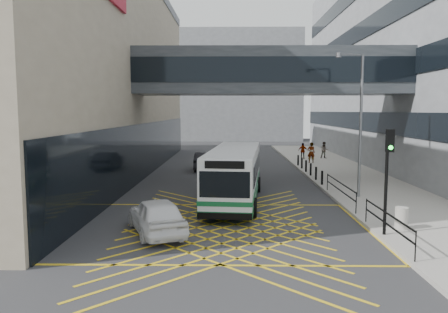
{
  "coord_description": "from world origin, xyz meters",
  "views": [
    {
      "loc": [
        0.31,
        -17.92,
        4.89
      ],
      "look_at": [
        0.0,
        4.0,
        2.6
      ],
      "focal_mm": 35.0,
      "sensor_mm": 36.0,
      "label": 1
    }
  ],
  "objects_px": {
    "bus": "(235,173)",
    "street_lamp": "(358,117)",
    "car_dark": "(205,161)",
    "pedestrian_a": "(311,153)",
    "litter_bin": "(401,218)",
    "pedestrian_c": "(303,151)",
    "traffic_light": "(388,167)",
    "car_silver": "(228,156)",
    "car_white": "(156,215)",
    "pedestrian_b": "(324,150)"
  },
  "relations": [
    {
      "from": "bus",
      "to": "street_lamp",
      "type": "bearing_deg",
      "value": 10.53
    },
    {
      "from": "car_dark",
      "to": "pedestrian_a",
      "type": "bearing_deg",
      "value": -159.71
    },
    {
      "from": "litter_bin",
      "to": "pedestrian_a",
      "type": "relative_size",
      "value": 0.47
    },
    {
      "from": "car_dark",
      "to": "pedestrian_c",
      "type": "distance_m",
      "value": 11.61
    },
    {
      "from": "traffic_light",
      "to": "pedestrian_c",
      "type": "distance_m",
      "value": 26.95
    },
    {
      "from": "car_dark",
      "to": "litter_bin",
      "type": "bearing_deg",
      "value": 115.48
    },
    {
      "from": "bus",
      "to": "litter_bin",
      "type": "xyz_separation_m",
      "value": [
        6.65,
        -5.96,
        -0.95
      ]
    },
    {
      "from": "car_silver",
      "to": "pedestrian_a",
      "type": "xyz_separation_m",
      "value": [
        7.61,
        -0.45,
        0.4
      ]
    },
    {
      "from": "traffic_light",
      "to": "pedestrian_a",
      "type": "distance_m",
      "value": 23.6
    },
    {
      "from": "traffic_light",
      "to": "litter_bin",
      "type": "distance_m",
      "value": 2.59
    },
    {
      "from": "traffic_light",
      "to": "pedestrian_c",
      "type": "relative_size",
      "value": 2.58
    },
    {
      "from": "car_silver",
      "to": "traffic_light",
      "type": "xyz_separation_m",
      "value": [
        6.13,
        -23.94,
        2.11
      ]
    },
    {
      "from": "car_dark",
      "to": "litter_bin",
      "type": "height_order",
      "value": "car_dark"
    },
    {
      "from": "traffic_light",
      "to": "pedestrian_c",
      "type": "xyz_separation_m",
      "value": [
        1.29,
        26.85,
        -1.86
      ]
    },
    {
      "from": "car_silver",
      "to": "pedestrian_a",
      "type": "bearing_deg",
      "value": -169.31
    },
    {
      "from": "car_white",
      "to": "pedestrian_b",
      "type": "relative_size",
      "value": 2.88
    },
    {
      "from": "pedestrian_c",
      "to": "street_lamp",
      "type": "bearing_deg",
      "value": 103.4
    },
    {
      "from": "traffic_light",
      "to": "street_lamp",
      "type": "bearing_deg",
      "value": 81.27
    },
    {
      "from": "bus",
      "to": "car_white",
      "type": "height_order",
      "value": "bus"
    },
    {
      "from": "bus",
      "to": "pedestrian_a",
      "type": "xyz_separation_m",
      "value": [
        7.16,
        16.58,
        -0.46
      ]
    },
    {
      "from": "bus",
      "to": "street_lamp",
      "type": "distance_m",
      "value": 7.38
    },
    {
      "from": "pedestrian_b",
      "to": "pedestrian_c",
      "type": "relative_size",
      "value": 1.04
    },
    {
      "from": "litter_bin",
      "to": "pedestrian_a",
      "type": "distance_m",
      "value": 22.55
    },
    {
      "from": "car_silver",
      "to": "pedestrian_b",
      "type": "relative_size",
      "value": 2.73
    },
    {
      "from": "car_white",
      "to": "litter_bin",
      "type": "relative_size",
      "value": 5.35
    },
    {
      "from": "car_white",
      "to": "pedestrian_a",
      "type": "relative_size",
      "value": 2.51
    },
    {
      "from": "bus",
      "to": "pedestrian_b",
      "type": "height_order",
      "value": "bus"
    },
    {
      "from": "street_lamp",
      "to": "pedestrian_c",
      "type": "height_order",
      "value": "street_lamp"
    },
    {
      "from": "car_white",
      "to": "car_dark",
      "type": "xyz_separation_m",
      "value": [
        0.82,
        19.31,
        -0.01
      ]
    },
    {
      "from": "car_dark",
      "to": "pedestrian_b",
      "type": "relative_size",
      "value": 2.9
    },
    {
      "from": "car_white",
      "to": "car_dark",
      "type": "bearing_deg",
      "value": -114.57
    },
    {
      "from": "street_lamp",
      "to": "pedestrian_a",
      "type": "xyz_separation_m",
      "value": [
        0.46,
        15.98,
        -3.49
      ]
    },
    {
      "from": "car_dark",
      "to": "car_silver",
      "type": "relative_size",
      "value": 1.06
    },
    {
      "from": "litter_bin",
      "to": "car_white",
      "type": "bearing_deg",
      "value": -178.35
    },
    {
      "from": "bus",
      "to": "car_white",
      "type": "bearing_deg",
      "value": -111.73
    },
    {
      "from": "litter_bin",
      "to": "pedestrian_a",
      "type": "bearing_deg",
      "value": 88.7
    },
    {
      "from": "car_dark",
      "to": "car_silver",
      "type": "height_order",
      "value": "car_dark"
    },
    {
      "from": "bus",
      "to": "car_white",
      "type": "distance_m",
      "value": 7.06
    },
    {
      "from": "litter_bin",
      "to": "pedestrian_a",
      "type": "height_order",
      "value": "pedestrian_a"
    },
    {
      "from": "car_dark",
      "to": "pedestrian_c",
      "type": "relative_size",
      "value": 3.01
    },
    {
      "from": "car_dark",
      "to": "traffic_light",
      "type": "relative_size",
      "value": 1.17
    },
    {
      "from": "street_lamp",
      "to": "pedestrian_b",
      "type": "height_order",
      "value": "street_lamp"
    },
    {
      "from": "traffic_light",
      "to": "car_white",
      "type": "bearing_deg",
      "value": 174.72
    },
    {
      "from": "car_dark",
      "to": "pedestrian_c",
      "type": "xyz_separation_m",
      "value": [
        9.35,
        6.88,
        0.21
      ]
    },
    {
      "from": "street_lamp",
      "to": "litter_bin",
      "type": "xyz_separation_m",
      "value": [
        -0.05,
        -6.56,
        -3.99
      ]
    },
    {
      "from": "car_white",
      "to": "car_silver",
      "type": "distance_m",
      "value": 23.44
    },
    {
      "from": "bus",
      "to": "traffic_light",
      "type": "distance_m",
      "value": 9.03
    },
    {
      "from": "car_dark",
      "to": "traffic_light",
      "type": "xyz_separation_m",
      "value": [
        8.06,
        -19.98,
        2.06
      ]
    },
    {
      "from": "bus",
      "to": "car_dark",
      "type": "xyz_separation_m",
      "value": [
        -2.38,
        13.07,
        -0.81
      ]
    },
    {
      "from": "street_lamp",
      "to": "pedestrian_c",
      "type": "distance_m",
      "value": 19.69
    }
  ]
}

